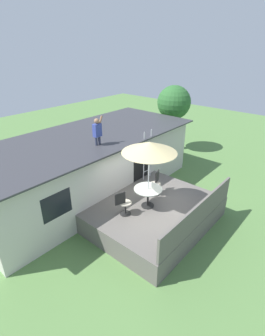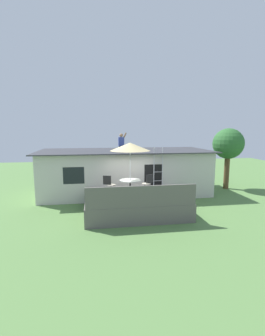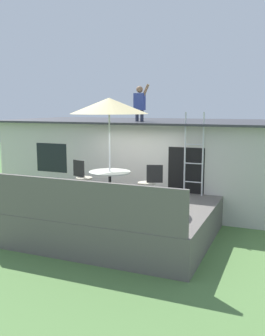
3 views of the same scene
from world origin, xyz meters
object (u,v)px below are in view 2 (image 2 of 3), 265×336
at_px(step_ladder, 158,167).
at_px(person_figure, 121,141).
at_px(patio_chair_left, 110,185).
at_px(patio_table, 130,183).
at_px(patio_chair_right, 148,184).
at_px(backyard_tree, 228,145).
at_px(patio_umbrella, 130,147).

xyz_separation_m(step_ladder, person_figure, (-1.91, 0.98, 1.40)).
bearing_deg(step_ladder, patio_chair_left, -158.05).
xyz_separation_m(patio_table, patio_chair_left, (-0.97, 0.32, -0.13)).
height_order(person_figure, patio_chair_right, person_figure).
bearing_deg(patio_table, person_figure, 93.50).
bearing_deg(backyard_tree, patio_chair_right, -152.15).
height_order(patio_table, patio_chair_right, patio_chair_right).
relative_size(patio_umbrella, patio_chair_left, 2.76).
height_order(patio_umbrella, patio_chair_left, patio_umbrella).
relative_size(patio_table, backyard_tree, 0.26).
distance_m(step_ladder, patio_chair_right, 1.53).
relative_size(person_figure, patio_chair_left, 1.21).
bearing_deg(patio_umbrella, backyard_tree, 26.73).
bearing_deg(patio_table, patio_chair_right, 18.82).
relative_size(person_figure, backyard_tree, 0.27).
distance_m(patio_table, backyard_tree, 8.10).
xyz_separation_m(patio_table, backyard_tree, (7.09, 3.57, 1.59)).
xyz_separation_m(step_ladder, patio_chair_left, (-2.74, -1.10, -0.64)).
bearing_deg(backyard_tree, patio_chair_left, -158.04).
height_order(patio_umbrella, backyard_tree, backyard_tree).
height_order(patio_table, patio_chair_left, patio_chair_left).
bearing_deg(backyard_tree, patio_table, -153.27).
xyz_separation_m(patio_chair_left, backyard_tree, (8.06, 3.25, 1.72)).
distance_m(patio_umbrella, patio_chair_right, 2.13).
relative_size(step_ladder, backyard_tree, 0.54).
bearing_deg(patio_chair_left, backyard_tree, 40.08).
height_order(person_figure, backyard_tree, backyard_tree).
relative_size(patio_umbrella, patio_chair_right, 2.76).
distance_m(patio_umbrella, patio_chair_left, 2.15).
xyz_separation_m(patio_umbrella, patio_chair_left, (-0.97, 0.32, -1.89)).
bearing_deg(patio_chair_left, patio_umbrella, 0.00).
height_order(patio_table, step_ladder, step_ladder).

